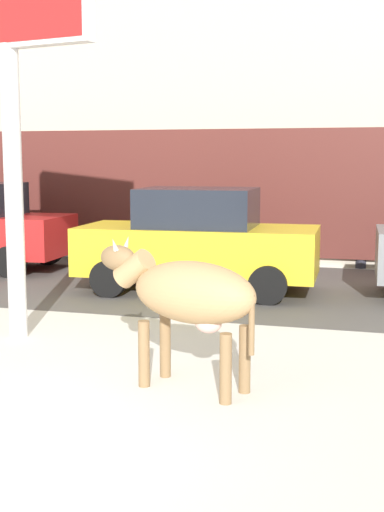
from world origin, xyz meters
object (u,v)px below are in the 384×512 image
object	(u,v)px
car_yellow_sedan	(198,241)
pedestrian_near_billboard	(362,228)
cow_tan	(188,294)
billboard	(7,2)
pedestrian_far_left	(249,225)

from	to	relation	value
car_yellow_sedan	pedestrian_near_billboard	bearing A→B (deg)	52.72
cow_tan	billboard	size ratio (longest dim) A/B	0.35
cow_tan	pedestrian_near_billboard	world-z (taller)	pedestrian_near_billboard
cow_tan	billboard	world-z (taller)	billboard
cow_tan	billboard	xyz separation A→B (m)	(-2.78, 1.39, 3.32)
billboard	pedestrian_far_left	bearing A→B (deg)	77.44
car_yellow_sedan	pedestrian_near_billboard	world-z (taller)	car_yellow_sedan
car_yellow_sedan	pedestrian_near_billboard	distance (m)	4.42
pedestrian_near_billboard	pedestrian_far_left	size ratio (longest dim) A/B	1.00
cow_tan	pedestrian_far_left	size ratio (longest dim) A/B	1.12
cow_tan	billboard	bearing A→B (deg)	153.40
car_yellow_sedan	pedestrian_near_billboard	size ratio (longest dim) A/B	2.48
car_yellow_sedan	pedestrian_far_left	xyz separation A→B (m)	(0.20, 3.52, -0.03)
cow_tan	car_yellow_sedan	distance (m)	5.37
billboard	pedestrian_far_left	size ratio (longest dim) A/B	3.21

